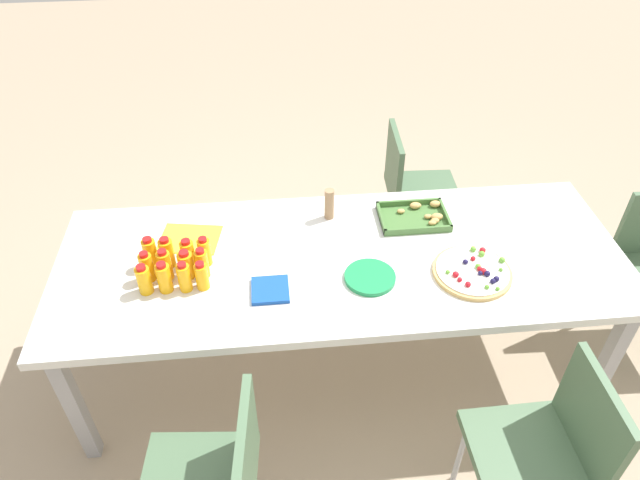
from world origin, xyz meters
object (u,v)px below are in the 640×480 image
(juice_bottle_2, at_px, (184,277))
(napkin_stack, at_px, (270,290))
(juice_bottle_5, at_px, (165,265))
(chair_far_right, at_px, (412,185))
(juice_bottle_0, at_px, (144,280))
(juice_bottle_9, at_px, (167,253))
(chair_near_right, at_px, (548,446))
(juice_bottle_11, at_px, (205,252))
(cardboard_tube, at_px, (329,204))
(juice_bottle_3, at_px, (202,276))
(juice_bottle_10, at_px, (188,253))
(snack_tray, at_px, (416,216))
(juice_bottle_4, at_px, (147,267))
(juice_bottle_8, at_px, (150,253))
(fruit_pizza, at_px, (473,272))
(paper_folder, at_px, (190,239))
(party_table, at_px, (342,267))
(juice_bottle_1, at_px, (164,278))
(plate_stack, at_px, (370,277))
(juice_bottle_7, at_px, (202,263))
(chair_near_left, at_px, (216,479))
(juice_bottle_6, at_px, (186,265))

(juice_bottle_2, bearing_deg, napkin_stack, -8.19)
(juice_bottle_5, bearing_deg, chair_far_right, 35.17)
(juice_bottle_0, xyz_separation_m, juice_bottle_9, (0.07, 0.15, 0.00))
(chair_near_right, height_order, juice_bottle_11, juice_bottle_11)
(cardboard_tube, bearing_deg, juice_bottle_3, -143.80)
(juice_bottle_10, bearing_deg, snack_tray, 11.91)
(juice_bottle_3, distance_m, juice_bottle_4, 0.23)
(chair_far_right, height_order, juice_bottle_4, juice_bottle_4)
(juice_bottle_8, xyz_separation_m, juice_bottle_10, (0.15, -0.01, -0.01))
(fruit_pizza, xyz_separation_m, paper_folder, (-1.19, 0.34, -0.01))
(napkin_stack, bearing_deg, juice_bottle_10, 149.74)
(party_table, bearing_deg, juice_bottle_2, -168.82)
(juice_bottle_1, relative_size, plate_stack, 0.67)
(juice_bottle_1, bearing_deg, cardboard_tube, 30.06)
(party_table, height_order, juice_bottle_2, juice_bottle_2)
(party_table, relative_size, cardboard_tube, 15.99)
(juice_bottle_7, distance_m, juice_bottle_9, 0.17)
(juice_bottle_11, bearing_deg, juice_bottle_7, -94.72)
(juice_bottle_4, distance_m, cardboard_tube, 0.85)
(juice_bottle_4, xyz_separation_m, fruit_pizza, (1.33, -0.10, -0.05))
(juice_bottle_4, relative_size, juice_bottle_5, 0.98)
(juice_bottle_1, xyz_separation_m, cardboard_tube, (0.71, 0.41, 0.01))
(chair_near_left, bearing_deg, cardboard_tube, -19.56)
(juice_bottle_8, relative_size, cardboard_tube, 0.97)
(juice_bottle_8, distance_m, plate_stack, 0.92)
(juice_bottle_6, relative_size, plate_stack, 0.63)
(fruit_pizza, bearing_deg, chair_far_right, 90.39)
(chair_near_left, distance_m, juice_bottle_4, 0.87)
(chair_near_left, distance_m, juice_bottle_3, 0.76)
(juice_bottle_7, bearing_deg, snack_tray, 16.73)
(juice_bottle_11, height_order, paper_folder, juice_bottle_11)
(juice_bottle_6, bearing_deg, chair_near_right, -30.65)
(chair_near_left, height_order, juice_bottle_3, juice_bottle_3)
(chair_far_right, bearing_deg, plate_stack, -20.64)
(juice_bottle_0, distance_m, juice_bottle_11, 0.27)
(juice_bottle_1, height_order, juice_bottle_8, juice_bottle_8)
(party_table, distance_m, chair_near_right, 1.06)
(juice_bottle_10, height_order, juice_bottle_11, juice_bottle_11)
(juice_bottle_4, distance_m, juice_bottle_5, 0.07)
(juice_bottle_8, bearing_deg, fruit_pizza, -7.98)
(juice_bottle_10, bearing_deg, juice_bottle_8, 176.26)
(chair_far_right, relative_size, juice_bottle_4, 5.82)
(chair_near_right, bearing_deg, juice_bottle_11, 54.90)
(juice_bottle_9, height_order, napkin_stack, juice_bottle_9)
(chair_near_left, height_order, juice_bottle_5, juice_bottle_5)
(juice_bottle_7, bearing_deg, chair_far_right, 38.76)
(fruit_pizza, bearing_deg, juice_bottle_4, 175.58)
(juice_bottle_2, height_order, napkin_stack, juice_bottle_2)
(paper_folder, bearing_deg, chair_near_left, -82.85)
(chair_near_right, distance_m, juice_bottle_2, 1.50)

